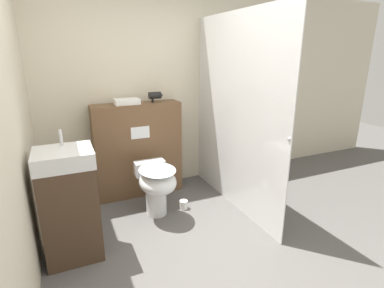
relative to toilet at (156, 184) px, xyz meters
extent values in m
plane|color=#565451|center=(0.18, -1.06, -0.38)|extent=(12.00, 12.00, 0.00)
cube|color=beige|center=(0.18, 0.85, 0.87)|extent=(8.00, 0.06, 2.50)
cube|color=brown|center=(-0.03, 0.63, 0.20)|extent=(1.05, 0.28, 1.15)
cube|color=white|center=(-0.03, 0.49, 0.45)|extent=(0.22, 0.01, 0.14)
cube|color=silver|center=(0.90, -0.08, 0.69)|extent=(0.01, 1.81, 2.13)
sphere|color=#B2B2B7|center=(0.90, -0.96, 0.65)|extent=(0.04, 0.04, 0.04)
cylinder|color=white|center=(0.00, 0.03, -0.18)|extent=(0.22, 0.22, 0.40)
ellipsoid|color=white|center=(0.00, -0.05, 0.04)|extent=(0.39, 0.48, 0.25)
ellipsoid|color=white|center=(0.00, -0.05, 0.18)|extent=(0.38, 0.47, 0.02)
cube|color=white|center=(0.00, 0.24, 0.10)|extent=(0.34, 0.15, 0.16)
cube|color=#473323|center=(-0.87, -0.34, 0.05)|extent=(0.45, 0.41, 0.85)
cube|color=white|center=(-0.87, -0.34, 0.53)|extent=(0.46, 0.42, 0.13)
cylinder|color=silver|center=(-0.87, -0.23, 0.67)|extent=(0.02, 0.02, 0.14)
cylinder|color=black|center=(0.21, 0.61, 0.85)|extent=(0.15, 0.08, 0.08)
cone|color=black|center=(0.29, 0.61, 0.85)|extent=(0.03, 0.07, 0.07)
cylinder|color=black|center=(0.18, 0.61, 0.81)|extent=(0.03, 0.03, 0.07)
cube|color=white|center=(-0.13, 0.61, 0.80)|extent=(0.29, 0.19, 0.06)
cylinder|color=white|center=(0.32, 0.01, -0.33)|extent=(0.09, 0.09, 0.10)
camera|label=1|loc=(-0.85, -2.84, 1.35)|focal=28.00mm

